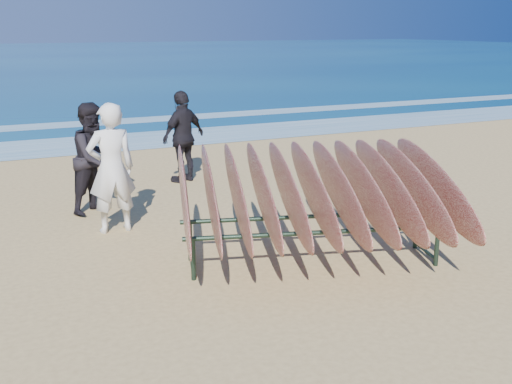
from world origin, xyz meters
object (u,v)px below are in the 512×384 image
surfboard_rack (313,191)px  person_dark_a (94,158)px  person_white (111,168)px  person_dark_b (183,137)px

surfboard_rack → person_dark_a: (-1.92, 3.40, -0.06)m
person_white → person_dark_b: person_white is taller
surfboard_rack → person_white: person_white is taller
surfboard_rack → person_dark_a: 3.91m
person_dark_a → surfboard_rack: bearing=-96.6°
surfboard_rack → person_dark_a: person_dark_a is taller
surfboard_rack → person_dark_b: (-0.01, 4.72, -0.07)m
person_white → person_dark_a: 1.10m
person_white → person_dark_a: (-0.01, 1.10, -0.06)m
surfboard_rack → person_dark_a: size_ratio=2.23×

